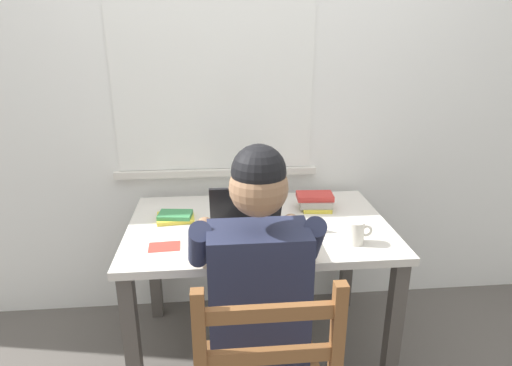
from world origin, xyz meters
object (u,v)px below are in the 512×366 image
object	(u,v)px
desk	(259,242)
landscape_photo_print	(164,247)
coffee_mug_dark	(257,207)
coffee_mug_white	(356,232)
book_stack_main	(175,216)
book_stack_side	(316,202)
laptop	(248,226)
seated_person	(256,284)
computer_mouse	(306,236)

from	to	relation	value
desk	landscape_photo_print	xyz separation A→B (m)	(-0.42, -0.20, 0.10)
coffee_mug_dark	coffee_mug_white	bearing A→B (deg)	-40.41
book_stack_main	book_stack_side	bearing A→B (deg)	5.58
book_stack_main	landscape_photo_print	xyz separation A→B (m)	(-0.02, -0.28, -0.02)
laptop	landscape_photo_print	distance (m)	0.36
seated_person	computer_mouse	bearing A→B (deg)	49.04
landscape_photo_print	book_stack_main	bearing A→B (deg)	81.60
book_stack_main	book_stack_side	distance (m)	0.70
seated_person	landscape_photo_print	distance (m)	0.45
desk	coffee_mug_white	world-z (taller)	coffee_mug_white
seated_person	landscape_photo_print	bearing A→B (deg)	143.06
seated_person	book_stack_main	bearing A→B (deg)	121.56
book_stack_side	landscape_photo_print	size ratio (longest dim) A/B	1.44
seated_person	book_stack_main	distance (m)	0.64
computer_mouse	book_stack_main	xyz separation A→B (m)	(-0.58, 0.26, 0.00)
book_stack_main	landscape_photo_print	bearing A→B (deg)	-94.97
coffee_mug_dark	landscape_photo_print	distance (m)	0.51
seated_person	coffee_mug_white	xyz separation A→B (m)	(0.45, 0.23, 0.08)
seated_person	computer_mouse	world-z (taller)	seated_person
laptop	coffee_mug_white	distance (m)	0.46
coffee_mug_white	book_stack_main	world-z (taller)	coffee_mug_white
coffee_mug_white	coffee_mug_dark	distance (m)	0.51
landscape_photo_print	coffee_mug_white	bearing A→B (deg)	-6.30
desk	coffee_mug_dark	distance (m)	0.17
desk	landscape_photo_print	distance (m)	0.47
seated_person	book_stack_side	xyz separation A→B (m)	(0.36, 0.61, 0.07)
seated_person	laptop	xyz separation A→B (m)	(-0.00, 0.33, 0.08)
coffee_mug_dark	book_stack_side	xyz separation A→B (m)	(0.30, 0.05, -0.00)
desk	coffee_mug_white	distance (m)	0.48
desk	computer_mouse	size ratio (longest dim) A/B	12.14
seated_person	coffee_mug_white	bearing A→B (deg)	27.17
coffee_mug_white	book_stack_side	xyz separation A→B (m)	(-0.09, 0.38, -0.01)
laptop	book_stack_side	bearing A→B (deg)	37.93
computer_mouse	coffee_mug_dark	bearing A→B (deg)	124.40
landscape_photo_print	book_stack_side	bearing A→B (deg)	22.10
desk	laptop	size ratio (longest dim) A/B	3.62
laptop	computer_mouse	distance (m)	0.26
desk	book_stack_side	xyz separation A→B (m)	(0.30, 0.15, 0.14)
computer_mouse	coffee_mug_white	size ratio (longest dim) A/B	0.91
coffee_mug_dark	book_stack_main	xyz separation A→B (m)	(-0.39, -0.02, -0.03)
coffee_mug_white	coffee_mug_dark	world-z (taller)	coffee_mug_white
laptop	landscape_photo_print	world-z (taller)	laptop
coffee_mug_white	desk	bearing A→B (deg)	148.84
seated_person	coffee_mug_white	world-z (taller)	seated_person
coffee_mug_white	book_stack_side	bearing A→B (deg)	102.79
desk	laptop	xyz separation A→B (m)	(-0.06, -0.14, 0.15)
laptop	computer_mouse	size ratio (longest dim) A/B	3.36
book_stack_side	coffee_mug_dark	bearing A→B (deg)	-170.49
computer_mouse	book_stack_side	distance (m)	0.35
book_stack_side	computer_mouse	bearing A→B (deg)	-109.00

